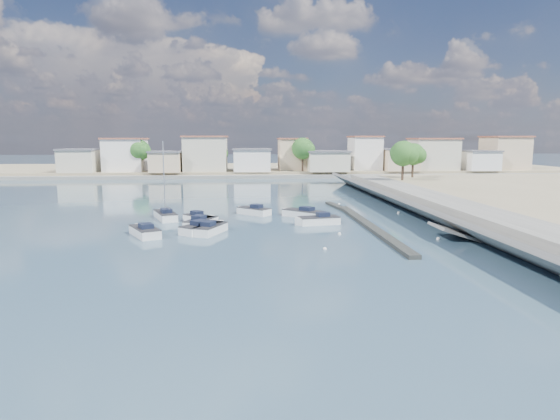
% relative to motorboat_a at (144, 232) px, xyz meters
% --- Properties ---
extents(ground, '(400.00, 400.00, 0.00)m').
position_rel_motorboat_a_xyz_m(ground, '(15.31, 32.32, -0.38)').
color(ground, '#314A62').
rests_on(ground, ground).
extents(seawall_walkway, '(5.00, 90.00, 1.80)m').
position_rel_motorboat_a_xyz_m(seawall_walkway, '(33.81, 5.32, 0.52)').
color(seawall_walkway, slate).
rests_on(seawall_walkway, ground).
extents(breakwater, '(2.00, 31.02, 0.35)m').
position_rel_motorboat_a_xyz_m(breakwater, '(22.21, 5.00, -0.21)').
color(breakwater, black).
rests_on(breakwater, ground).
extents(far_shore_land, '(160.00, 40.00, 1.40)m').
position_rel_motorboat_a_xyz_m(far_shore_land, '(15.31, 84.32, 0.32)').
color(far_shore_land, gray).
rests_on(far_shore_land, ground).
extents(far_shore_quay, '(160.00, 2.50, 0.80)m').
position_rel_motorboat_a_xyz_m(far_shore_quay, '(15.31, 63.32, 0.02)').
color(far_shore_quay, slate).
rests_on(far_shore_quay, ground).
extents(far_town, '(113.01, 12.80, 8.35)m').
position_rel_motorboat_a_xyz_m(far_town, '(26.02, 69.24, 4.56)').
color(far_town, beige).
rests_on(far_town, far_shore_land).
extents(shore_trees, '(74.56, 38.32, 7.92)m').
position_rel_motorboat_a_xyz_m(shore_trees, '(23.65, 60.43, 5.84)').
color(shore_trees, '#38281E').
rests_on(shore_trees, ground).
extents(motorboat_a, '(3.72, 4.95, 1.48)m').
position_rel_motorboat_a_xyz_m(motorboat_a, '(0.00, 0.00, 0.00)').
color(motorboat_a, white).
rests_on(motorboat_a, ground).
extents(motorboat_b, '(3.31, 4.78, 1.48)m').
position_rel_motorboat_a_xyz_m(motorboat_b, '(6.26, 0.77, -0.00)').
color(motorboat_b, white).
rests_on(motorboat_b, ground).
extents(motorboat_c, '(4.90, 4.75, 1.48)m').
position_rel_motorboat_a_xyz_m(motorboat_c, '(16.12, 9.47, 0.00)').
color(motorboat_c, white).
rests_on(motorboat_c, ground).
extents(motorboat_d, '(4.91, 2.53, 1.48)m').
position_rel_motorboat_a_xyz_m(motorboat_d, '(17.17, 4.58, -0.00)').
color(motorboat_d, white).
rests_on(motorboat_d, ground).
extents(motorboat_e, '(3.45, 4.99, 1.48)m').
position_rel_motorboat_a_xyz_m(motorboat_e, '(5.06, 4.38, -0.00)').
color(motorboat_e, white).
rests_on(motorboat_e, ground).
extents(motorboat_f, '(4.21, 4.02, 1.48)m').
position_rel_motorboat_a_xyz_m(motorboat_f, '(10.44, 11.80, -0.00)').
color(motorboat_f, white).
rests_on(motorboat_f, ground).
extents(motorboat_g, '(3.82, 4.25, 1.48)m').
position_rel_motorboat_a_xyz_m(motorboat_g, '(4.67, 6.26, 0.00)').
color(motorboat_g, white).
rests_on(motorboat_g, ground).
extents(motorboat_h, '(4.49, 4.84, 1.48)m').
position_rel_motorboat_a_xyz_m(motorboat_h, '(5.57, 1.33, -0.00)').
color(motorboat_h, white).
rests_on(motorboat_h, ground).
extents(sailboat, '(3.47, 5.66, 9.00)m').
position_rel_motorboat_a_xyz_m(sailboat, '(0.41, 9.36, 0.05)').
color(sailboat, white).
rests_on(sailboat, ground).
extents(mooring_buoys, '(19.32, 26.67, 0.32)m').
position_rel_motorboat_a_xyz_m(mooring_buoys, '(20.30, 6.05, -0.33)').
color(mooring_buoys, white).
rests_on(mooring_buoys, ground).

